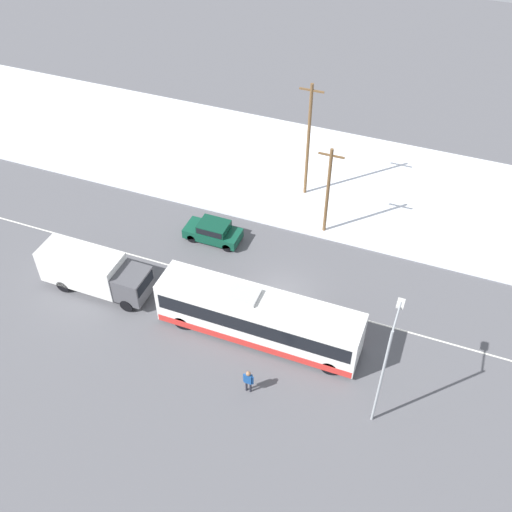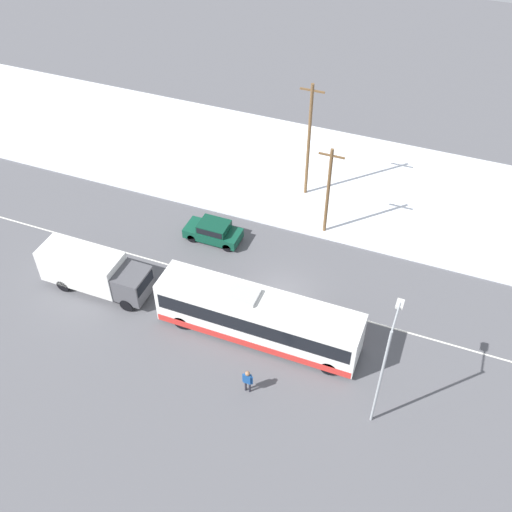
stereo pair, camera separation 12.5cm
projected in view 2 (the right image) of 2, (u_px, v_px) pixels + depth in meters
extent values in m
plane|color=#56565B|center=(280.00, 296.00, 39.11)|extent=(120.00, 120.00, 0.00)
cube|color=silver|center=(337.00, 180.00, 48.49)|extent=(80.00, 14.57, 0.12)
cube|color=silver|center=(280.00, 296.00, 39.10)|extent=(60.00, 0.12, 0.00)
cube|color=white|center=(258.00, 317.00, 35.53)|extent=(12.42, 2.55, 2.87)
cube|color=black|center=(258.00, 313.00, 35.30)|extent=(11.93, 2.57, 1.09)
cube|color=red|center=(258.00, 330.00, 36.33)|extent=(12.30, 2.57, 0.52)
cube|color=#B2B2B2|center=(243.00, 294.00, 34.73)|extent=(1.80, 1.40, 0.24)
cylinder|color=black|center=(329.00, 368.00, 34.29)|extent=(1.00, 0.28, 1.00)
cylinder|color=black|center=(340.00, 339.00, 35.84)|extent=(1.00, 0.28, 1.00)
cylinder|color=black|center=(182.00, 322.00, 36.82)|extent=(1.00, 0.28, 1.00)
cylinder|color=black|center=(198.00, 297.00, 38.37)|extent=(1.00, 0.28, 1.00)
cube|color=silver|center=(83.00, 266.00, 38.79)|extent=(5.44, 2.30, 2.35)
cube|color=#4C4C51|center=(133.00, 284.00, 37.98)|extent=(1.90, 2.18, 1.83)
cube|color=black|center=(145.00, 283.00, 37.48)|extent=(0.06, 1.95, 0.81)
cylinder|color=black|center=(127.00, 305.00, 37.93)|extent=(0.90, 0.26, 0.90)
cylinder|color=black|center=(143.00, 284.00, 39.33)|extent=(0.90, 0.26, 0.90)
cylinder|color=black|center=(64.00, 285.00, 39.21)|extent=(0.90, 0.26, 0.90)
cylinder|color=black|center=(81.00, 265.00, 40.60)|extent=(0.90, 0.26, 0.90)
cube|color=#0F4733|center=(213.00, 233.00, 42.88)|extent=(4.05, 1.80, 0.70)
cube|color=#0D3C2B|center=(214.00, 227.00, 42.42)|extent=(2.11, 1.66, 0.58)
cube|color=black|center=(214.00, 227.00, 42.41)|extent=(1.94, 1.69, 0.46)
cylinder|color=black|center=(192.00, 238.00, 42.87)|extent=(0.64, 0.22, 0.64)
cylinder|color=black|center=(201.00, 225.00, 43.95)|extent=(0.64, 0.22, 0.64)
cylinder|color=black|center=(227.00, 247.00, 42.13)|extent=(0.64, 0.22, 0.64)
cylinder|color=black|center=(236.00, 234.00, 43.21)|extent=(0.64, 0.22, 0.64)
cylinder|color=#23232D|center=(246.00, 386.00, 33.50)|extent=(0.12, 0.12, 0.80)
cylinder|color=#23232D|center=(250.00, 387.00, 33.44)|extent=(0.12, 0.12, 0.80)
cube|color=#19478C|center=(248.00, 379.00, 32.98)|extent=(0.42, 0.23, 0.66)
sphere|color=#8E6647|center=(248.00, 374.00, 32.66)|extent=(0.28, 0.28, 0.28)
cylinder|color=#19478C|center=(243.00, 378.00, 33.07)|extent=(0.10, 0.10, 0.63)
cylinder|color=#19478C|center=(252.00, 380.00, 32.93)|extent=(0.10, 0.10, 0.63)
cylinder|color=#9EA3A8|center=(380.00, 379.00, 29.89)|extent=(0.14, 0.14, 7.34)
cylinder|color=#9EA3A8|center=(396.00, 318.00, 28.20)|extent=(0.10, 2.06, 0.10)
cube|color=silver|center=(400.00, 304.00, 28.95)|extent=(0.36, 0.60, 0.16)
cylinder|color=brown|center=(328.00, 193.00, 41.52)|extent=(0.24, 0.24, 7.05)
cube|color=brown|center=(332.00, 156.00, 39.47)|extent=(1.80, 0.12, 0.12)
cylinder|color=brown|center=(309.00, 143.00, 44.13)|extent=(0.24, 0.24, 9.35)
cube|color=brown|center=(312.00, 90.00, 41.29)|extent=(1.80, 0.12, 0.12)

